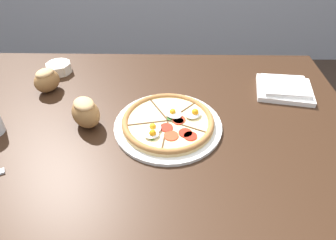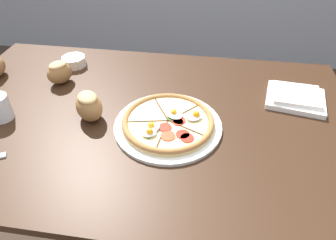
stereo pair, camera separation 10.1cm
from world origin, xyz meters
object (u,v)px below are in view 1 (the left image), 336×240
object	(u,v)px
dining_table	(141,136)
napkin_folded	(284,88)
pizza	(168,123)
ramekin_bowl	(59,68)
bread_piece_mid	(86,112)
bread_piece_near	(47,80)

from	to	relation	value
dining_table	napkin_folded	distance (m)	0.60
dining_table	napkin_folded	xyz separation A→B (m)	(0.56, 0.17, 0.11)
pizza	ramekin_bowl	distance (m)	0.60
bread_piece_mid	napkin_folded	bearing A→B (deg)	16.27
dining_table	ramekin_bowl	world-z (taller)	ramekin_bowl
dining_table	bread_piece_mid	size ratio (longest dim) A/B	10.72
bread_piece_near	bread_piece_mid	world-z (taller)	bread_piece_mid
dining_table	pizza	distance (m)	0.16
bread_piece_mid	dining_table	bearing A→B (deg)	13.81
pizza	ramekin_bowl	xyz separation A→B (m)	(-0.48, 0.36, 0.00)
ramekin_bowl	bread_piece_mid	world-z (taller)	bread_piece_mid
bread_piece_near	ramekin_bowl	bearing A→B (deg)	90.25
dining_table	pizza	world-z (taller)	pizza
ramekin_bowl	bread_piece_near	size ratio (longest dim) A/B	0.84
ramekin_bowl	bread_piece_near	xyz separation A→B (m)	(0.00, -0.14, 0.03)
ramekin_bowl	bread_piece_mid	distance (m)	0.41
napkin_folded	bread_piece_mid	bearing A→B (deg)	-163.73
pizza	bread_piece_mid	distance (m)	0.28
dining_table	bread_piece_mid	xyz separation A→B (m)	(-0.17, -0.04, 0.15)
napkin_folded	bread_piece_near	bearing A→B (deg)	-179.59
bread_piece_near	bread_piece_mid	distance (m)	0.29
pizza	napkin_folded	bearing A→B (deg)	25.94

